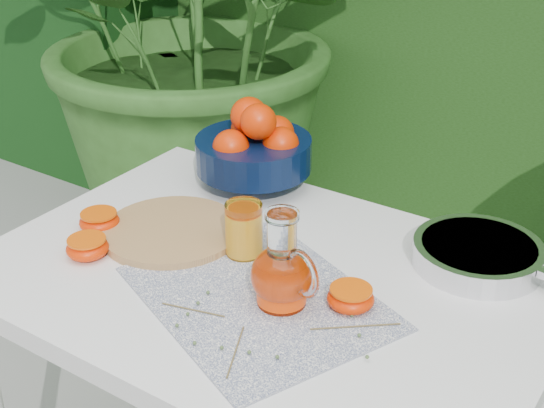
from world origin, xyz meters
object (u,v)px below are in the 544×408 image
Objects in this scene: white_table at (266,311)px; cutting_board at (172,231)px; fruit_bowl at (255,147)px; saute_pan at (480,254)px; juice_pitcher at (282,273)px.

cutting_board is (-0.23, 0.01, 0.09)m from white_table.
fruit_bowl is 0.53m from saute_pan.
juice_pitcher reaches higher than saute_pan.
white_table is 0.40m from fruit_bowl.
white_table is 5.88× the size of juice_pitcher.
cutting_board is 1.58× the size of juice_pitcher.
fruit_bowl is at bearing 127.86° from white_table.
fruit_bowl is 0.73× the size of saute_pan.
saute_pan is at bearing 52.91° from juice_pitcher.
saute_pan is (0.53, -0.05, -0.07)m from fruit_bowl.
cutting_board reaches higher than white_table.
juice_pitcher is (0.08, -0.06, 0.14)m from white_table.
fruit_bowl is at bearing 174.74° from saute_pan.
cutting_board is at bearing -157.12° from saute_pan.
white_table is at bearing -2.89° from cutting_board.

